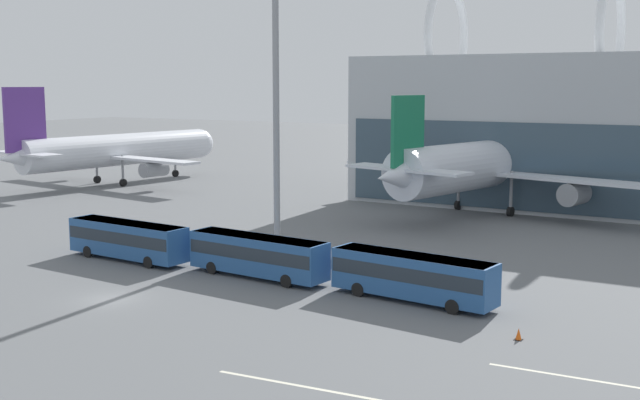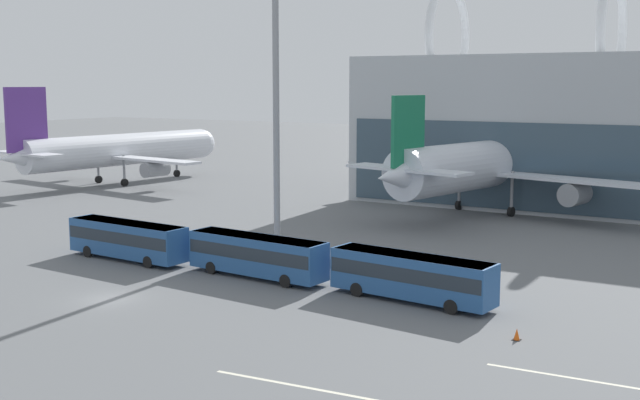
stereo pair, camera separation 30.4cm
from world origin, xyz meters
The scene contains 10 objects.
ground_plane centered at (0.00, 0.00, 0.00)m, with size 440.00×440.00×0.00m, color slate.
airliner_at_gate_near centered at (-46.61, 47.09, 5.08)m, with size 35.85×38.31×14.47m.
airliner_at_gate_far centered at (10.10, 50.67, 5.66)m, with size 39.31×41.81×13.78m.
shuttle_bus_0 centered at (-7.88, 9.95, 1.91)m, with size 12.13×3.31×3.25m.
shuttle_bus_1 centered at (5.27, 10.50, 1.91)m, with size 12.15×3.48×3.25m.
shuttle_bus_2 centered at (18.42, 10.37, 1.91)m, with size 12.19×3.79×3.25m.
floodlight_mast centered at (-1.26, 22.99, 17.49)m, with size 2.04×2.04×30.57m.
lane_stripe_2 centered at (21.35, -6.83, 0.00)m, with size 11.99×0.25×0.01m, color silver.
lane_stripe_4 centered at (31.56, 1.23, 0.00)m, with size 8.76×0.25×0.01m, color silver.
traffic_cone_0 centered at (27.31, 5.78, 0.35)m, with size 0.49×0.49×0.72m.
Camera 1 is at (40.46, -39.37, 15.02)m, focal length 45.00 mm.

